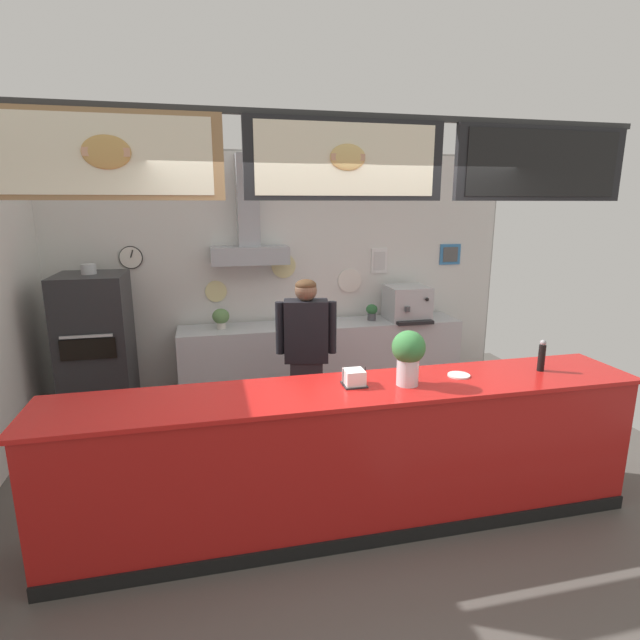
% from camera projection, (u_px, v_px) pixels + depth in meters
% --- Properties ---
extents(ground_plane, '(6.53, 6.53, 0.00)m').
position_uv_depth(ground_plane, '(343.00, 502.00, 3.81)').
color(ground_plane, '#514C47').
extents(back_wall_assembly, '(5.45, 2.70, 2.83)m').
position_uv_depth(back_wall_assembly, '(286.00, 268.00, 5.77)').
color(back_wall_assembly, '#9E9E99').
rests_on(back_wall_assembly, ground_plane).
extents(service_counter, '(4.15, 0.66, 1.03)m').
position_uv_depth(service_counter, '(352.00, 456.00, 3.48)').
color(service_counter, '#B21916').
rests_on(service_counter, ground_plane).
extents(back_prep_counter, '(3.30, 0.56, 0.88)m').
position_uv_depth(back_prep_counter, '(323.00, 360.00, 5.88)').
color(back_prep_counter, '#B7BABF').
rests_on(back_prep_counter, ground_plane).
extents(pizza_oven, '(0.66, 0.75, 1.67)m').
position_uv_depth(pizza_oven, '(97.00, 351.00, 5.02)').
color(pizza_oven, '#232326').
rests_on(pizza_oven, ground_plane).
extents(shop_worker, '(0.55, 0.29, 1.59)m').
position_uv_depth(shop_worker, '(306.00, 357.00, 4.56)').
color(shop_worker, '#232328').
rests_on(shop_worker, ground_plane).
extents(espresso_machine, '(0.48, 0.54, 0.41)m').
position_uv_depth(espresso_machine, '(407.00, 303.00, 5.94)').
color(espresso_machine, '#B7BABF').
rests_on(espresso_machine, back_prep_counter).
extents(potted_thyme, '(0.14, 0.14, 0.20)m').
position_uv_depth(potted_thyme, '(372.00, 311.00, 5.91)').
color(potted_thyme, '#4C4C51').
rests_on(potted_thyme, back_prep_counter).
extents(potted_sage, '(0.19, 0.19, 0.23)m').
position_uv_depth(potted_sage, '(221.00, 317.00, 5.51)').
color(potted_sage, beige).
rests_on(potted_sage, back_prep_counter).
extents(pepper_grinder, '(0.05, 0.05, 0.24)m').
position_uv_depth(pepper_grinder, '(542.00, 356.00, 3.68)').
color(pepper_grinder, black).
rests_on(pepper_grinder, service_counter).
extents(basil_vase, '(0.23, 0.23, 0.38)m').
position_uv_depth(basil_vase, '(408.00, 356.00, 3.37)').
color(basil_vase, silver).
rests_on(basil_vase, service_counter).
extents(napkin_holder, '(0.17, 0.16, 0.13)m').
position_uv_depth(napkin_holder, '(354.00, 378.00, 3.40)').
color(napkin_holder, '#262628').
rests_on(napkin_holder, service_counter).
extents(condiment_plate, '(0.16, 0.16, 0.01)m').
position_uv_depth(condiment_plate, '(459.00, 375.00, 3.59)').
color(condiment_plate, white).
rests_on(condiment_plate, service_counter).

